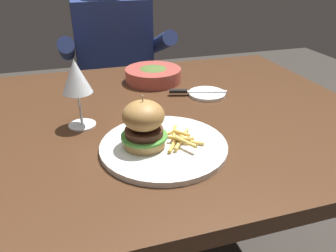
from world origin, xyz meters
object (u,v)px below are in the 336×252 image
burger_sandwich (144,124)px  diner_person (116,84)px  wine_glass (76,79)px  soup_bowl (153,74)px  table_knife (192,91)px  main_plate (164,146)px  bread_plate (207,94)px

burger_sandwich → diner_person: 0.99m
wine_glass → diner_person: bearing=75.5°
burger_sandwich → soup_bowl: 0.49m
wine_glass → table_knife: size_ratio=0.98×
burger_sandwich → soup_bowl: (0.14, 0.46, -0.04)m
burger_sandwich → diner_person: bearing=86.0°
main_plate → diner_person: diner_person is taller
soup_bowl → wine_glass: bearing=-133.8°
main_plate → table_knife: bearing=58.1°
table_knife → diner_person: bearing=104.1°
wine_glass → table_knife: bearing=17.8°
burger_sandwich → soup_bowl: size_ratio=0.63×
main_plate → burger_sandwich: burger_sandwich is taller
soup_bowl → diner_person: 0.54m
main_plate → table_knife: size_ratio=1.62×
wine_glass → soup_bowl: (0.28, 0.29, -0.11)m
main_plate → soup_bowl: bearing=78.4°
bread_plate → burger_sandwich: bearing=-135.0°
soup_bowl → diner_person: diner_person is taller
burger_sandwich → wine_glass: size_ratio=0.69×
bread_plate → table_knife: size_ratio=0.65×
main_plate → soup_bowl: 0.48m
diner_person → table_knife: bearing=-75.9°
burger_sandwich → table_knife: size_ratio=0.68×
burger_sandwich → table_knife: burger_sandwich is taller
burger_sandwich → wine_glass: (-0.13, 0.18, 0.07)m
diner_person → burger_sandwich: bearing=-94.0°
bread_plate → diner_person: bearing=107.6°
bread_plate → diner_person: diner_person is taller
table_knife → bread_plate: bearing=-15.8°
bread_plate → soup_bowl: soup_bowl is taller
bread_plate → soup_bowl: (-0.14, 0.18, 0.02)m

